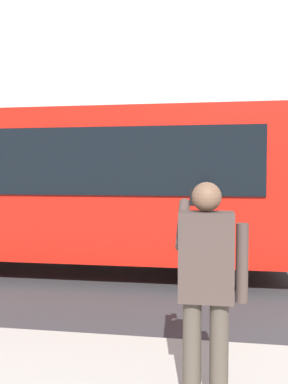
{
  "coord_description": "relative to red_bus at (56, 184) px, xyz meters",
  "views": [
    {
      "loc": [
        -0.06,
        7.75,
        1.92
      ],
      "look_at": [
        1.12,
        0.13,
        1.55
      ],
      "focal_mm": 38.02,
      "sensor_mm": 36.0,
      "label": 1
    }
  ],
  "objects": [
    {
      "name": "building_facade_far",
      "position": [
        -2.89,
        -6.91,
        4.3
      ],
      "size": [
        28.0,
        1.55,
        12.0
      ],
      "color": "beige",
      "rests_on": "ground_plane"
    },
    {
      "name": "ground_plane",
      "position": [
        -2.87,
        -0.12,
        -1.68
      ],
      "size": [
        60.0,
        60.0,
        0.0
      ],
      "primitive_type": "plane",
      "color": "#38383A"
    },
    {
      "name": "red_bus",
      "position": [
        0.0,
        0.0,
        0.0
      ],
      "size": [
        9.05,
        2.54,
        3.08
      ],
      "color": "red",
      "rests_on": "ground_plane"
    },
    {
      "name": "pedestrian_photographer",
      "position": [
        -2.93,
        4.61,
        -0.54
      ],
      "size": [
        0.53,
        0.52,
        1.7
      ],
      "color": "#4C4238",
      "rests_on": "sidewalk_curb"
    }
  ]
}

